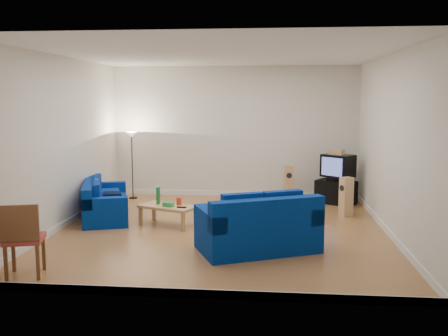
# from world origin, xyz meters

# --- Properties ---
(room) EXTENTS (6.01, 6.51, 3.21)m
(room) POSITION_xyz_m (0.00, 0.00, 1.54)
(room) COLOR brown
(room) RESTS_ON ground
(sofa_three_seat) EXTENTS (1.40, 2.12, 0.75)m
(sofa_three_seat) POSITION_xyz_m (-2.50, 0.69, 0.28)
(sofa_three_seat) COLOR #021954
(sofa_three_seat) RESTS_ON ground
(sofa_loveseat) EXTENTS (2.09, 1.68, 0.92)m
(sofa_loveseat) POSITION_xyz_m (0.72, -1.27, 0.35)
(sofa_loveseat) COLOR #021954
(sofa_loveseat) RESTS_ON ground
(coffee_table) EXTENTS (1.20, 0.92, 0.39)m
(coffee_table) POSITION_xyz_m (-1.06, 0.20, 0.34)
(coffee_table) COLOR tan
(coffee_table) RESTS_ON ground
(bottle) EXTENTS (0.08, 0.08, 0.33)m
(bottle) POSITION_xyz_m (-1.27, 0.30, 0.56)
(bottle) COLOR #197233
(bottle) RESTS_ON coffee_table
(tissue_box) EXTENTS (0.23, 0.17, 0.08)m
(tissue_box) POSITION_xyz_m (-1.03, 0.10, 0.43)
(tissue_box) COLOR green
(tissue_box) RESTS_ON coffee_table
(red_canister) EXTENTS (0.13, 0.13, 0.14)m
(red_canister) POSITION_xyz_m (-0.86, 0.27, 0.46)
(red_canister) COLOR red
(red_canister) RESTS_ON coffee_table
(remote) EXTENTS (0.18, 0.07, 0.02)m
(remote) POSITION_xyz_m (-0.76, 0.02, 0.40)
(remote) COLOR black
(remote) RESTS_ON coffee_table
(tv_stand) EXTENTS (1.00, 0.87, 0.53)m
(tv_stand) POSITION_xyz_m (2.40, 2.55, 0.27)
(tv_stand) COLOR black
(tv_stand) RESTS_ON ground
(av_receiver) EXTENTS (0.46, 0.40, 0.10)m
(av_receiver) POSITION_xyz_m (2.38, 2.54, 0.58)
(av_receiver) COLOR black
(av_receiver) RESTS_ON tv_stand
(television) EXTENTS (0.83, 0.81, 0.52)m
(television) POSITION_xyz_m (2.43, 2.53, 0.89)
(television) COLOR black
(television) RESTS_ON av_receiver
(centre_speaker) EXTENTS (0.37, 0.35, 0.13)m
(centre_speaker) POSITION_xyz_m (2.37, 2.52, 1.21)
(centre_speaker) COLOR tan
(centre_speaker) RESTS_ON television
(speaker_left) EXTENTS (0.21, 0.28, 0.87)m
(speaker_left) POSITION_xyz_m (1.31, 2.70, 0.43)
(speaker_left) COLOR tan
(speaker_left) RESTS_ON ground
(speaker_right) EXTENTS (0.30, 0.29, 0.81)m
(speaker_right) POSITION_xyz_m (2.45, 1.31, 0.41)
(speaker_right) COLOR tan
(speaker_right) RESTS_ON ground
(floor_lamp) EXTENTS (0.28, 0.28, 1.62)m
(floor_lamp) POSITION_xyz_m (-2.45, 2.70, 1.34)
(floor_lamp) COLOR black
(floor_lamp) RESTS_ON ground
(dining_chair) EXTENTS (0.61, 0.61, 1.04)m
(dining_chair) POSITION_xyz_m (-2.43, -2.75, 0.58)
(dining_chair) COLOR brown
(dining_chair) RESTS_ON ground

